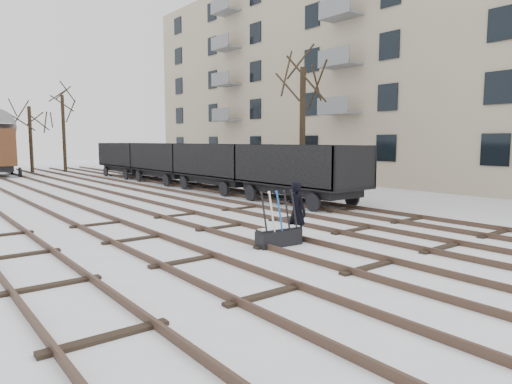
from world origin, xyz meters
TOP-DOWN VIEW (x-y plane):
  - ground at (0.00, 0.00)m, footprint 120.00×120.00m
  - tracks at (-0.00, 13.67)m, footprint 13.90×52.00m
  - apartment_block at (19.95, 14.00)m, footprint 10.12×45.00m
  - ground_frame at (-0.20, -0.09)m, footprint 1.33×0.53m
  - worker at (0.55, 0.01)m, footprint 0.44×0.64m
  - freight_wagon_a at (6.00, 5.69)m, footprint 2.60×6.50m
  - freight_wagon_b at (6.00, 12.09)m, footprint 2.60×6.50m
  - freight_wagon_c at (6.00, 18.49)m, footprint 2.60×6.50m
  - freight_wagon_d at (6.00, 24.89)m, footprint 2.60×6.50m
  - tree_near at (8.12, 7.73)m, footprint 0.30×0.30m
  - tree_far_left at (0.80, 33.65)m, footprint 0.30×0.30m
  - tree_far_right at (3.71, 34.24)m, footprint 0.30×0.30m

SIDE VIEW (x-z plane):
  - ground at x=0.00m, z-range 0.00..0.00m
  - tracks at x=0.00m, z-range -0.01..0.16m
  - ground_frame at x=-0.20m, z-range -0.46..1.03m
  - worker at x=0.55m, z-range 0.00..1.72m
  - freight_wagon_a at x=6.00m, z-range -0.31..2.34m
  - freight_wagon_b at x=6.00m, z-range -0.31..2.34m
  - freight_wagon_c at x=6.00m, z-range -0.31..2.34m
  - freight_wagon_d at x=6.00m, z-range -0.31..2.34m
  - tree_far_left at x=0.80m, z-range 0.00..5.75m
  - tree_near at x=8.12m, z-range 0.00..6.52m
  - tree_far_right at x=3.71m, z-range 0.00..6.91m
  - apartment_block at x=19.95m, z-range 0.00..16.10m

